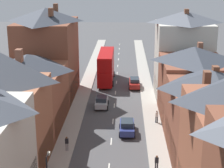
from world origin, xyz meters
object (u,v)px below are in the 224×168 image
car_near_blue (102,102)px  car_parked_right_a (127,126)px  double_decker_bus_lead (106,66)px  pedestrian_mid_right (67,143)px  pedestrian_mid_left (157,162)px  pedestrian_far_left (157,116)px  car_parked_left_b (134,83)px

car_near_blue → car_parked_right_a: bearing=-67.9°
double_decker_bus_lead → pedestrian_mid_right: (-2.84, -26.99, -1.78)m
car_parked_right_a → pedestrian_mid_right: size_ratio=2.53×
car_near_blue → car_parked_right_a: 9.55m
double_decker_bus_lead → pedestrian_mid_right: 27.20m
pedestrian_mid_left → pedestrian_far_left: same height
pedestrian_far_left → car_parked_left_b: bearing=99.1°
car_parked_right_a → car_parked_left_b: bearing=86.0°
pedestrian_mid_left → pedestrian_mid_right: size_ratio=1.00×
double_decker_bus_lead → car_parked_right_a: bearing=-80.6°
double_decker_bus_lead → car_parked_right_a: size_ratio=2.65×
car_parked_right_a → pedestrian_mid_left: 9.48m
double_decker_bus_lead → pedestrian_mid_right: double_decker_bus_lead is taller
car_parked_left_b → pedestrian_far_left: (2.49, -15.50, 0.18)m
pedestrian_mid_left → car_parked_right_a: bearing=107.3°
double_decker_bus_lead → car_parked_left_b: (4.91, -3.31, -1.96)m
car_parked_left_b → pedestrian_mid_right: (-7.75, -23.68, 0.18)m
car_parked_left_b → car_parked_right_a: bearing=-94.0°
pedestrian_far_left → double_decker_bus_lead: bearing=111.5°
car_near_blue → pedestrian_mid_right: pedestrian_mid_right is taller
car_near_blue → pedestrian_mid_left: bearing=-70.3°
car_parked_left_b → pedestrian_mid_right: size_ratio=2.85×
pedestrian_mid_left → pedestrian_far_left: 12.14m
pedestrian_mid_left → car_near_blue: bearing=109.7°
pedestrian_far_left → car_parked_right_a: bearing=-141.2°
car_parked_left_b → pedestrian_mid_left: bearing=-86.8°
double_decker_bus_lead → pedestrian_far_left: bearing=-68.5°
car_near_blue → car_parked_left_b: (4.90, 9.70, 0.03)m
double_decker_bus_lead → car_parked_left_b: 6.24m
car_parked_left_b → pedestrian_far_left: 15.70m
pedestrian_mid_left → pedestrian_mid_right: 10.07m
pedestrian_mid_right → pedestrian_far_left: size_ratio=1.00×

